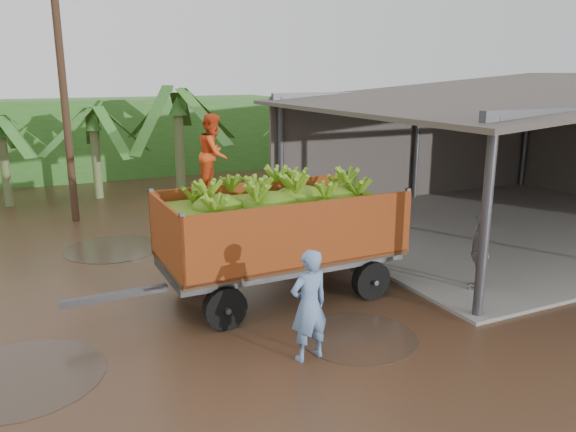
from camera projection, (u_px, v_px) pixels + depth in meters
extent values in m
plane|color=black|center=(170.00, 297.00, 12.29)|extent=(100.00, 100.00, 0.00)
cube|color=gray|center=(507.00, 227.00, 17.73)|extent=(12.00, 10.00, 0.08)
cube|color=#383330|center=(520.00, 91.00, 16.68)|extent=(12.78, 10.80, 1.01)
cube|color=#383330|center=(413.00, 147.00, 21.53)|extent=(12.00, 0.12, 4.00)
cube|color=#2D661E|center=(36.00, 141.00, 25.01)|extent=(22.00, 3.00, 3.60)
cube|color=#47474C|center=(115.00, 296.00, 10.79)|extent=(2.01, 0.16, 0.13)
imported|color=#D44319|center=(214.00, 154.00, 11.48)|extent=(0.95, 1.01, 1.64)
imported|color=#6587B9|center=(309.00, 305.00, 9.43)|extent=(0.76, 0.54, 1.97)
imported|color=slate|center=(480.00, 252.00, 12.44)|extent=(1.08, 1.05, 1.82)
cylinder|color=#47301E|center=(65.00, 105.00, 17.68)|extent=(0.24, 0.24, 7.53)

